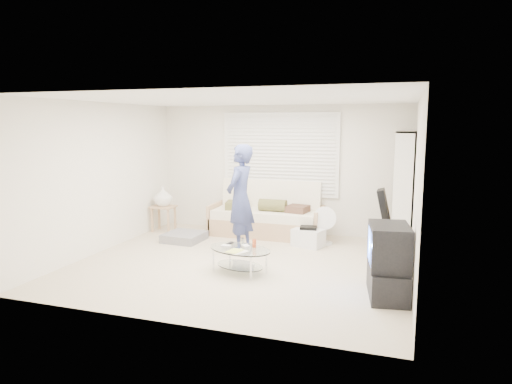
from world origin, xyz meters
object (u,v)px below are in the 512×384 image
(futon_sofa, at_px, (267,218))
(coffee_table, at_px, (240,253))
(bookshelf, at_px, (403,190))
(tv_unit, at_px, (388,262))

(futon_sofa, xyz_separation_m, coffee_table, (0.29, -2.29, -0.05))
(bookshelf, xyz_separation_m, coffee_table, (-2.20, -2.14, -0.72))
(bookshelf, distance_m, coffee_table, 3.15)
(bookshelf, relative_size, coffee_table, 1.82)
(tv_unit, xyz_separation_m, coffee_table, (-2.07, 0.29, -0.15))
(futon_sofa, relative_size, tv_unit, 2.34)
(bookshelf, relative_size, tv_unit, 2.20)
(coffee_table, bearing_deg, tv_unit, -7.87)
(futon_sofa, height_order, bookshelf, bookshelf)
(tv_unit, relative_size, coffee_table, 0.83)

